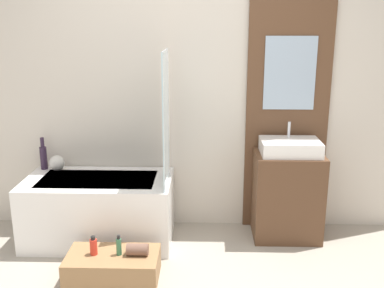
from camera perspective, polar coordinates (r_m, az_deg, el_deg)
wall_tiled_back at (r=4.04m, az=-0.37°, el=7.14°), size 4.20×0.06×2.60m
wall_wood_accent at (r=4.05m, az=12.17°, el=6.94°), size 0.73×0.04×2.60m
bathtub at (r=4.05m, az=-11.66°, el=-8.11°), size 1.26×0.67×0.57m
glass_shower_screen at (r=3.64m, az=-3.34°, el=3.22°), size 0.01×0.50×1.09m
wooden_step_bench at (r=3.55m, az=-10.00°, el=-15.04°), size 0.69×0.39×0.20m
vanity_cabinet at (r=4.07m, az=12.00°, el=-6.46°), size 0.58×0.42×0.77m
sink at (r=3.93m, az=12.36°, el=-0.38°), size 0.50×0.35×0.26m
vase_tall_dark at (r=4.30m, az=-18.34°, el=-1.49°), size 0.06×0.06×0.30m
vase_round_light at (r=4.24m, az=-16.78°, el=-2.33°), size 0.14×0.14×0.14m
bottle_soap_primary at (r=3.50m, az=-12.39°, el=-12.58°), size 0.05×0.05×0.15m
bottle_soap_secondary at (r=3.45m, az=-9.28°, el=-12.68°), size 0.04×0.04×0.16m
towel_roll at (r=3.44m, az=-6.95°, el=-13.15°), size 0.16×0.09×0.09m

